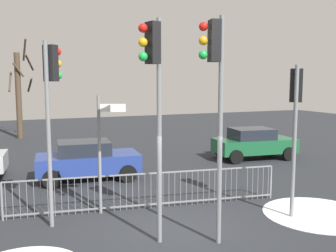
{
  "coord_description": "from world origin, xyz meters",
  "views": [
    {
      "loc": [
        -3.64,
        -8.46,
        3.75
      ],
      "look_at": [
        0.92,
        2.61,
        2.31
      ],
      "focal_mm": 40.99,
      "sensor_mm": 36.0,
      "label": 1
    }
  ],
  "objects_px": {
    "traffic_light_mid_right": "(51,92)",
    "car_green_trailing": "(254,143)",
    "car_blue_near": "(87,159)",
    "traffic_light_foreground_left": "(295,106)",
    "traffic_light_rear_right": "(154,81)",
    "direction_sign_post": "(101,148)",
    "traffic_light_mid_left": "(215,80)",
    "bare_tree_centre": "(19,92)"
  },
  "relations": [
    {
      "from": "traffic_light_mid_right",
      "to": "direction_sign_post",
      "type": "relative_size",
      "value": 1.41
    },
    {
      "from": "direction_sign_post",
      "to": "traffic_light_rear_right",
      "type": "bearing_deg",
      "value": -55.53
    },
    {
      "from": "traffic_light_mid_left",
      "to": "car_blue_near",
      "type": "height_order",
      "value": "traffic_light_mid_left"
    },
    {
      "from": "traffic_light_rear_right",
      "to": "car_blue_near",
      "type": "bearing_deg",
      "value": -10.15
    },
    {
      "from": "car_blue_near",
      "to": "traffic_light_mid_right",
      "type": "bearing_deg",
      "value": -105.75
    },
    {
      "from": "traffic_light_rear_right",
      "to": "bare_tree_centre",
      "type": "xyz_separation_m",
      "value": [
        -2.4,
        18.36,
        -0.74
      ]
    },
    {
      "from": "traffic_light_mid_right",
      "to": "car_green_trailing",
      "type": "distance_m",
      "value": 11.32
    },
    {
      "from": "traffic_light_mid_left",
      "to": "traffic_light_foreground_left",
      "type": "height_order",
      "value": "traffic_light_mid_left"
    },
    {
      "from": "traffic_light_rear_right",
      "to": "direction_sign_post",
      "type": "distance_m",
      "value": 3.15
    },
    {
      "from": "traffic_light_mid_left",
      "to": "traffic_light_mid_right",
      "type": "bearing_deg",
      "value": 63.16
    },
    {
      "from": "direction_sign_post",
      "to": "car_green_trailing",
      "type": "distance_m",
      "value": 9.7
    },
    {
      "from": "traffic_light_foreground_left",
      "to": "direction_sign_post",
      "type": "distance_m",
      "value": 5.43
    },
    {
      "from": "traffic_light_mid_right",
      "to": "bare_tree_centre",
      "type": "distance_m",
      "value": 16.3
    },
    {
      "from": "traffic_light_mid_left",
      "to": "traffic_light_rear_right",
      "type": "xyz_separation_m",
      "value": [
        -1.24,
        0.51,
        -0.03
      ]
    },
    {
      "from": "car_blue_near",
      "to": "traffic_light_mid_left",
      "type": "bearing_deg",
      "value": -71.83
    },
    {
      "from": "car_green_trailing",
      "to": "car_blue_near",
      "type": "xyz_separation_m",
      "value": [
        -8.08,
        -0.84,
        0.0
      ]
    },
    {
      "from": "traffic_light_foreground_left",
      "to": "car_blue_near",
      "type": "relative_size",
      "value": 1.06
    },
    {
      "from": "traffic_light_rear_right",
      "to": "bare_tree_centre",
      "type": "distance_m",
      "value": 18.53
    },
    {
      "from": "traffic_light_rear_right",
      "to": "bare_tree_centre",
      "type": "height_order",
      "value": "bare_tree_centre"
    },
    {
      "from": "car_green_trailing",
      "to": "car_blue_near",
      "type": "bearing_deg",
      "value": -167.13
    },
    {
      "from": "traffic_light_mid_right",
      "to": "traffic_light_rear_right",
      "type": "distance_m",
      "value": 2.88
    },
    {
      "from": "traffic_light_mid_left",
      "to": "car_blue_near",
      "type": "relative_size",
      "value": 1.31
    },
    {
      "from": "traffic_light_mid_left",
      "to": "car_green_trailing",
      "type": "distance_m",
      "value": 10.51
    },
    {
      "from": "traffic_light_rear_right",
      "to": "bare_tree_centre",
      "type": "relative_size",
      "value": 0.8
    },
    {
      "from": "direction_sign_post",
      "to": "car_blue_near",
      "type": "distance_m",
      "value": 4.07
    },
    {
      "from": "traffic_light_foreground_left",
      "to": "traffic_light_mid_right",
      "type": "height_order",
      "value": "traffic_light_mid_right"
    },
    {
      "from": "car_blue_near",
      "to": "bare_tree_centre",
      "type": "relative_size",
      "value": 0.62
    },
    {
      "from": "traffic_light_rear_right",
      "to": "car_blue_near",
      "type": "height_order",
      "value": "traffic_light_rear_right"
    },
    {
      "from": "traffic_light_rear_right",
      "to": "bare_tree_centre",
      "type": "bearing_deg",
      "value": -5.89
    },
    {
      "from": "traffic_light_mid_left",
      "to": "car_blue_near",
      "type": "bearing_deg",
      "value": 24.79
    },
    {
      "from": "traffic_light_foreground_left",
      "to": "bare_tree_centre",
      "type": "relative_size",
      "value": 0.66
    },
    {
      "from": "traffic_light_foreground_left",
      "to": "bare_tree_centre",
      "type": "xyz_separation_m",
      "value": [
        -6.58,
        18.05,
        -0.07
      ]
    },
    {
      "from": "traffic_light_foreground_left",
      "to": "car_green_trailing",
      "type": "distance_m",
      "value": 8.09
    },
    {
      "from": "traffic_light_mid_right",
      "to": "traffic_light_rear_right",
      "type": "relative_size",
      "value": 0.92
    },
    {
      "from": "traffic_light_rear_right",
      "to": "car_green_trailing",
      "type": "bearing_deg",
      "value": -60.34
    },
    {
      "from": "traffic_light_rear_right",
      "to": "traffic_light_mid_right",
      "type": "bearing_deg",
      "value": 30.58
    },
    {
      "from": "car_blue_near",
      "to": "traffic_light_foreground_left",
      "type": "bearing_deg",
      "value": -48.09
    },
    {
      "from": "traffic_light_foreground_left",
      "to": "traffic_light_mid_right",
      "type": "distance_m",
      "value": 6.43
    },
    {
      "from": "traffic_light_mid_left",
      "to": "traffic_light_mid_right",
      "type": "distance_m",
      "value": 4.14
    },
    {
      "from": "traffic_light_mid_left",
      "to": "direction_sign_post",
      "type": "xyz_separation_m",
      "value": [
        -1.9,
        2.97,
        -1.89
      ]
    },
    {
      "from": "bare_tree_centre",
      "to": "traffic_light_mid_right",
      "type": "bearing_deg",
      "value": -88.56
    },
    {
      "from": "traffic_light_foreground_left",
      "to": "traffic_light_rear_right",
      "type": "height_order",
      "value": "traffic_light_rear_right"
    }
  ]
}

